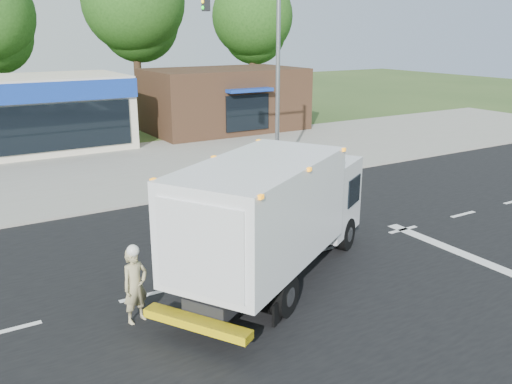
% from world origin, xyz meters
% --- Properties ---
extents(ground, '(120.00, 120.00, 0.00)m').
position_xyz_m(ground, '(0.00, 0.00, 0.00)').
color(ground, '#385123').
rests_on(ground, ground).
extents(road_asphalt, '(60.00, 14.00, 0.02)m').
position_xyz_m(road_asphalt, '(0.00, 0.00, 0.00)').
color(road_asphalt, black).
rests_on(road_asphalt, ground).
extents(sidewalk, '(60.00, 2.40, 0.12)m').
position_xyz_m(sidewalk, '(0.00, 8.20, 0.06)').
color(sidewalk, gray).
rests_on(sidewalk, ground).
extents(parking_apron, '(60.00, 9.00, 0.02)m').
position_xyz_m(parking_apron, '(0.00, 14.00, 0.01)').
color(parking_apron, gray).
rests_on(parking_apron, ground).
extents(lane_markings, '(55.20, 7.00, 0.01)m').
position_xyz_m(lane_markings, '(1.35, -1.35, 0.02)').
color(lane_markings, silver).
rests_on(lane_markings, road_asphalt).
extents(ems_box_truck, '(7.78, 5.96, 3.40)m').
position_xyz_m(ems_box_truck, '(-2.71, -0.89, 1.96)').
color(ems_box_truck, black).
rests_on(ems_box_truck, ground).
extents(emergency_worker, '(0.73, 0.59, 1.86)m').
position_xyz_m(emergency_worker, '(-6.52, -1.07, 0.91)').
color(emergency_worker, tan).
rests_on(emergency_worker, ground).
extents(brown_storefront, '(10.00, 6.70, 4.00)m').
position_xyz_m(brown_storefront, '(7.00, 19.98, 2.00)').
color(brown_storefront, '#382316').
rests_on(brown_storefront, ground).
extents(traffic_signal_pole, '(3.51, 0.25, 8.00)m').
position_xyz_m(traffic_signal_pole, '(2.35, 7.60, 4.92)').
color(traffic_signal_pole, gray).
rests_on(traffic_signal_pole, ground).
extents(background_trees, '(36.77, 7.39, 12.10)m').
position_xyz_m(background_trees, '(-0.85, 28.16, 7.38)').
color(background_trees, '#332114').
rests_on(background_trees, ground).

